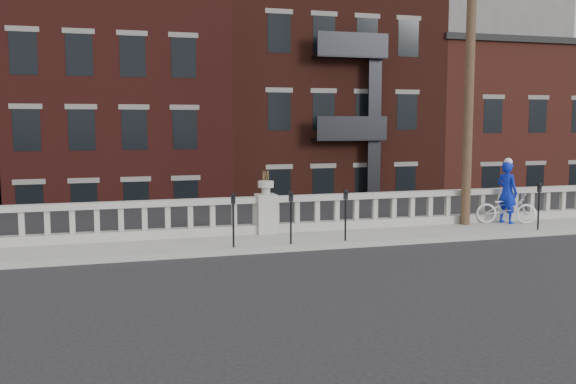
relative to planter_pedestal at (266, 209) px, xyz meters
name	(u,v)px	position (x,y,z in m)	size (l,w,h in m)	color
ground	(311,268)	(0.00, -3.95, -0.83)	(120.00, 120.00, 0.00)	black
sidewalk	(275,241)	(0.00, -0.95, -0.76)	(32.00, 2.20, 0.15)	#9B9A90
balustrade	(266,216)	(0.00, 0.00, -0.19)	(28.00, 0.34, 1.03)	#9B9A90
planter_pedestal	(266,209)	(0.00, 0.00, 0.00)	(0.55, 0.55, 1.76)	#9B9A90
lower_level	(188,133)	(0.56, 19.09, 1.80)	(80.00, 44.00, 20.80)	#605E59
utility_pole	(470,55)	(6.20, -0.35, 4.41)	(1.60, 0.28, 10.00)	#422D1E
parking_meter_b	(233,214)	(-1.32, -1.80, 0.17)	(0.10, 0.09, 1.36)	black
parking_meter_c	(291,211)	(0.18, -1.80, 0.17)	(0.10, 0.09, 1.36)	black
parking_meter_d	(346,209)	(1.68, -1.80, 0.17)	(0.10, 0.09, 1.36)	black
parking_meter_e	(539,201)	(7.70, -1.80, 0.17)	(0.10, 0.09, 1.36)	black
bicycle	(506,208)	(7.53, -0.51, -0.21)	(0.63, 1.81, 0.95)	white
cyclist	(507,192)	(7.57, -0.47, 0.27)	(0.70, 0.46, 1.91)	#0B1FAE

